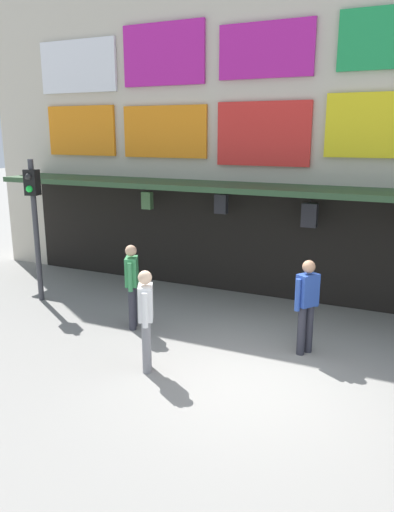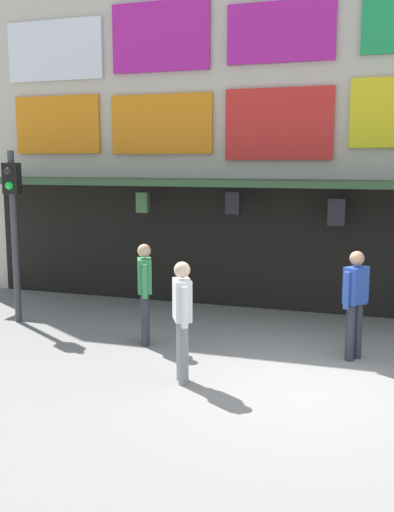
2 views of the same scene
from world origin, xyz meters
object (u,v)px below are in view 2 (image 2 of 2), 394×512
at_px(pedestrian_in_green, 182,315).
at_px(pedestrian_in_yellow, 145,288).
at_px(traffic_light_near, 13,209).
at_px(pedestrian_in_white, 355,299).

relative_size(pedestrian_in_green, pedestrian_in_yellow, 1.00).
distance_m(pedestrian_in_green, pedestrian_in_yellow, 1.83).
height_order(traffic_light_near, pedestrian_in_green, traffic_light_near).
relative_size(traffic_light_near, pedestrian_in_green, 1.90).
relative_size(pedestrian_in_green, pedestrian_in_white, 1.00).
xyz_separation_m(pedestrian_in_white, pedestrian_in_yellow, (-3.33, -0.29, 0.00)).
height_order(pedestrian_in_green, pedestrian_in_white, same).
xyz_separation_m(pedestrian_in_green, pedestrian_in_yellow, (-1.15, 1.41, 0.00)).
bearing_deg(pedestrian_in_white, traffic_light_near, 177.81).
bearing_deg(pedestrian_in_yellow, pedestrian_in_green, -50.81).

